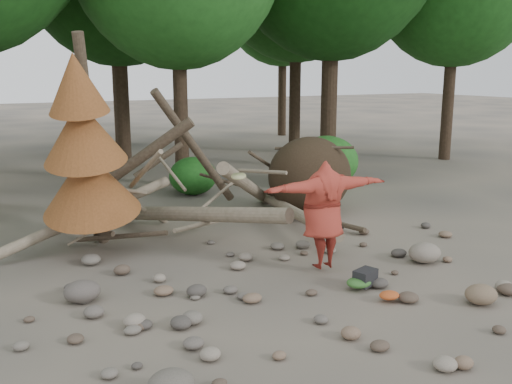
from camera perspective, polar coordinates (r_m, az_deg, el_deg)
name	(u,v)px	position (r m, az deg, el deg)	size (l,w,h in m)	color
ground	(319,285)	(9.98, 6.29, -9.26)	(120.00, 120.00, 0.00)	#514C44
deadfall_pile	(291,179)	(14.21, 3.56, 1.26)	(8.55, 5.24, 3.30)	#332619
dead_conifer	(85,151)	(11.34, -16.70, 3.94)	(2.06, 2.16, 4.35)	#4C3F30
bush_mid	(193,176)	(16.89, -6.33, 1.61)	(1.40, 1.40, 1.12)	#1D5A1A
bush_right	(326,161)	(18.12, 7.06, 3.08)	(2.00, 2.00, 1.60)	#256B21
frisbee_thrower	(323,215)	(10.37, 6.74, -2.25)	(2.96, 0.86, 1.98)	#9D2F23
backpack	(365,281)	(9.94, 10.86, -8.69)	(0.40, 0.26, 0.26)	black
cloth_green	(359,285)	(9.85, 10.24, -9.17)	(0.44, 0.36, 0.16)	#326528
cloth_orange	(389,298)	(9.48, 13.17, -10.30)	(0.34, 0.28, 0.12)	#AD481D
boulder_front_right	(481,294)	(9.81, 21.59, -9.50)	(0.52, 0.47, 0.31)	#77614A
boulder_mid_right	(425,253)	(11.45, 16.51, -5.85)	(0.64, 0.57, 0.38)	gray
boulder_mid_left	(82,291)	(9.62, -16.99, -9.48)	(0.58, 0.52, 0.35)	#58504A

